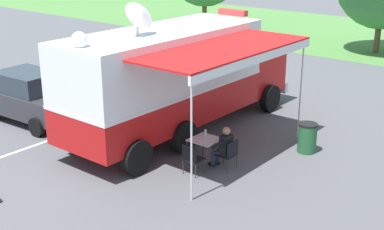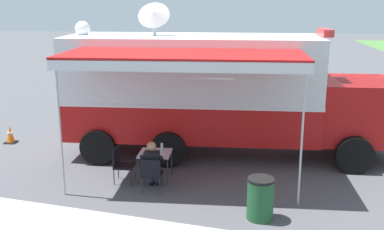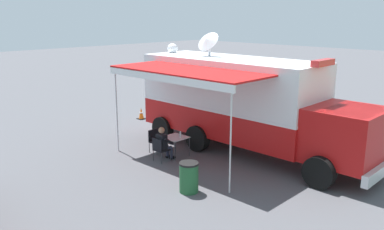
{
  "view_description": "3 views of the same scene",
  "coord_description": "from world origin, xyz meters",
  "px_view_note": "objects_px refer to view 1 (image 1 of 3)",
  "views": [
    {
      "loc": [
        10.92,
        -11.72,
        6.33
      ],
      "look_at": [
        1.8,
        -0.77,
        1.38
      ],
      "focal_mm": 49.51,
      "sensor_mm": 36.0,
      "label": 1
    },
    {
      "loc": [
        13.01,
        1.38,
        4.53
      ],
      "look_at": [
        0.09,
        0.0,
        1.19
      ],
      "focal_mm": 42.51,
      "sensor_mm": 36.0,
      "label": 2
    },
    {
      "loc": [
        11.97,
        9.77,
        5.09
      ],
      "look_at": [
        1.6,
        -0.48,
        1.49
      ],
      "focal_mm": 38.09,
      "sensor_mm": 36.0,
      "label": 3
    }
  ],
  "objects_px": {
    "command_truck": "(180,75)",
    "folding_table": "(205,141)",
    "car_behind_truck": "(31,97)",
    "folding_chair_beside_table": "(192,157)",
    "water_bottle": "(205,133)",
    "seated_responder": "(223,146)",
    "trash_bin": "(307,138)",
    "folding_chair_at_table": "(229,153)"
  },
  "relations": [
    {
      "from": "command_truck",
      "to": "folding_table",
      "type": "distance_m",
      "value": 2.94
    },
    {
      "from": "folding_table",
      "to": "car_behind_truck",
      "type": "relative_size",
      "value": 0.19
    },
    {
      "from": "command_truck",
      "to": "folding_chair_beside_table",
      "type": "distance_m",
      "value": 3.65
    },
    {
      "from": "water_bottle",
      "to": "car_behind_truck",
      "type": "relative_size",
      "value": 0.05
    },
    {
      "from": "seated_responder",
      "to": "water_bottle",
      "type": "bearing_deg",
      "value": 171.79
    },
    {
      "from": "trash_bin",
      "to": "folding_chair_beside_table",
      "type": "bearing_deg",
      "value": -115.63
    },
    {
      "from": "command_truck",
      "to": "water_bottle",
      "type": "xyz_separation_m",
      "value": [
        2.1,
        -1.3,
        -1.11
      ]
    },
    {
      "from": "command_truck",
      "to": "trash_bin",
      "type": "bearing_deg",
      "value": 15.44
    },
    {
      "from": "trash_bin",
      "to": "folding_table",
      "type": "bearing_deg",
      "value": -125.84
    },
    {
      "from": "water_bottle",
      "to": "car_behind_truck",
      "type": "height_order",
      "value": "car_behind_truck"
    },
    {
      "from": "folding_table",
      "to": "trash_bin",
      "type": "distance_m",
      "value": 3.2
    },
    {
      "from": "folding_chair_beside_table",
      "to": "car_behind_truck",
      "type": "distance_m",
      "value": 7.13
    },
    {
      "from": "command_truck",
      "to": "folding_chair_beside_table",
      "type": "height_order",
      "value": "command_truck"
    },
    {
      "from": "command_truck",
      "to": "folding_table",
      "type": "relative_size",
      "value": 11.76
    },
    {
      "from": "command_truck",
      "to": "car_behind_truck",
      "type": "bearing_deg",
      "value": -151.76
    },
    {
      "from": "command_truck",
      "to": "seated_responder",
      "type": "bearing_deg",
      "value": -26.47
    },
    {
      "from": "folding_chair_at_table",
      "to": "folding_table",
      "type": "bearing_deg",
      "value": -175.93
    },
    {
      "from": "command_truck",
      "to": "folding_chair_at_table",
      "type": "distance_m",
      "value": 3.62
    },
    {
      "from": "command_truck",
      "to": "trash_bin",
      "type": "relative_size",
      "value": 10.46
    },
    {
      "from": "folding_table",
      "to": "folding_chair_at_table",
      "type": "height_order",
      "value": "folding_chair_at_table"
    },
    {
      "from": "water_bottle",
      "to": "car_behind_truck",
      "type": "distance_m",
      "value": 6.89
    },
    {
      "from": "command_truck",
      "to": "car_behind_truck",
      "type": "relative_size",
      "value": 2.21
    },
    {
      "from": "folding_chair_beside_table",
      "to": "car_behind_truck",
      "type": "xyz_separation_m",
      "value": [
        -7.12,
        -0.2,
        0.37
      ]
    },
    {
      "from": "folding_chair_at_table",
      "to": "seated_responder",
      "type": "height_order",
      "value": "seated_responder"
    },
    {
      "from": "folding_table",
      "to": "seated_responder",
      "type": "height_order",
      "value": "seated_responder"
    },
    {
      "from": "command_truck",
      "to": "water_bottle",
      "type": "relative_size",
      "value": 42.49
    },
    {
      "from": "folding_chair_beside_table",
      "to": "car_behind_truck",
      "type": "bearing_deg",
      "value": -178.36
    },
    {
      "from": "trash_bin",
      "to": "car_behind_truck",
      "type": "distance_m",
      "value": 9.51
    },
    {
      "from": "water_bottle",
      "to": "command_truck",
      "type": "bearing_deg",
      "value": 148.18
    },
    {
      "from": "folding_table",
      "to": "seated_responder",
      "type": "bearing_deg",
      "value": 5.11
    },
    {
      "from": "water_bottle",
      "to": "folding_chair_beside_table",
      "type": "height_order",
      "value": "water_bottle"
    },
    {
      "from": "folding_table",
      "to": "water_bottle",
      "type": "height_order",
      "value": "water_bottle"
    },
    {
      "from": "seated_responder",
      "to": "command_truck",
      "type": "bearing_deg",
      "value": 153.53
    },
    {
      "from": "command_truck",
      "to": "folding_chair_beside_table",
      "type": "bearing_deg",
      "value": -43.49
    },
    {
      "from": "trash_bin",
      "to": "water_bottle",
      "type": "bearing_deg",
      "value": -129.28
    },
    {
      "from": "water_bottle",
      "to": "trash_bin",
      "type": "xyz_separation_m",
      "value": [
        1.99,
        2.43,
        -0.38
      ]
    },
    {
      "from": "water_bottle",
      "to": "folding_chair_at_table",
      "type": "relative_size",
      "value": 0.26
    },
    {
      "from": "command_truck",
      "to": "folding_table",
      "type": "height_order",
      "value": "command_truck"
    },
    {
      "from": "folding_table",
      "to": "seated_responder",
      "type": "xyz_separation_m",
      "value": [
        0.61,
        0.05,
        -0.02
      ]
    },
    {
      "from": "folding_table",
      "to": "folding_chair_at_table",
      "type": "distance_m",
      "value": 0.82
    },
    {
      "from": "folding_chair_at_table",
      "to": "seated_responder",
      "type": "distance_m",
      "value": 0.23
    },
    {
      "from": "trash_bin",
      "to": "car_behind_truck",
      "type": "xyz_separation_m",
      "value": [
        -8.77,
        -3.64,
        0.42
      ]
    }
  ]
}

